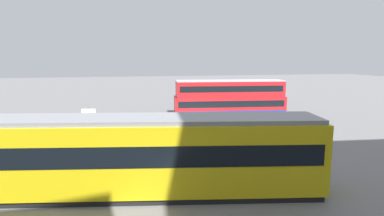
{
  "coord_description": "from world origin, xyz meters",
  "views": [
    {
      "loc": [
        6.71,
        29.05,
        6.07
      ],
      "look_at": [
        1.24,
        5.21,
        2.3
      ],
      "focal_mm": 30.48,
      "sensor_mm": 36.0,
      "label": 1
    }
  ],
  "objects_px": {
    "tram_yellow": "(142,155)",
    "info_sign": "(89,118)",
    "pedestrian_near_railing": "(160,122)",
    "double_decker_bus": "(229,98)"
  },
  "relations": [
    {
      "from": "double_decker_bus",
      "to": "info_sign",
      "type": "bearing_deg",
      "value": 30.47
    },
    {
      "from": "double_decker_bus",
      "to": "info_sign",
      "type": "xyz_separation_m",
      "value": [
        13.53,
        7.96,
        -0.19
      ]
    },
    {
      "from": "tram_yellow",
      "to": "info_sign",
      "type": "height_order",
      "value": "tram_yellow"
    },
    {
      "from": "double_decker_bus",
      "to": "info_sign",
      "type": "relative_size",
      "value": 4.63
    },
    {
      "from": "double_decker_bus",
      "to": "pedestrian_near_railing",
      "type": "relative_size",
      "value": 6.76
    },
    {
      "from": "double_decker_bus",
      "to": "pedestrian_near_railing",
      "type": "xyz_separation_m",
      "value": [
        8.21,
        6.7,
        -0.92
      ]
    },
    {
      "from": "pedestrian_near_railing",
      "to": "info_sign",
      "type": "height_order",
      "value": "info_sign"
    },
    {
      "from": "tram_yellow",
      "to": "double_decker_bus",
      "type": "bearing_deg",
      "value": -119.99
    },
    {
      "from": "tram_yellow",
      "to": "pedestrian_near_railing",
      "type": "relative_size",
      "value": 9.25
    },
    {
      "from": "info_sign",
      "to": "tram_yellow",
      "type": "bearing_deg",
      "value": 106.64
    }
  ]
}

